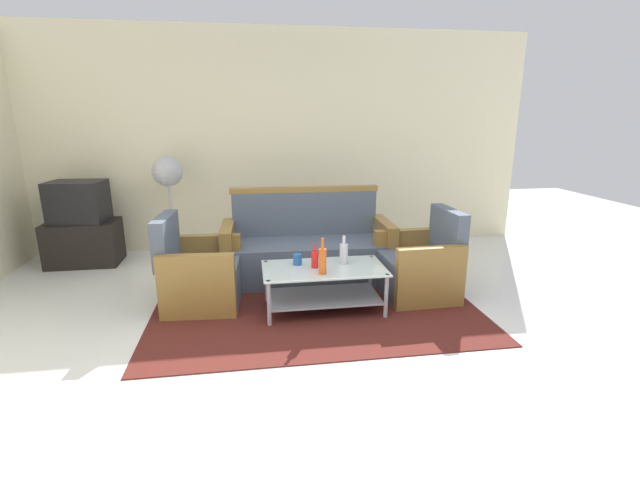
# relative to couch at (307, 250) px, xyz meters

# --- Properties ---
(ground_plane) EXTENTS (14.00, 14.00, 0.00)m
(ground_plane) POSITION_rel_couch_xyz_m (-0.11, -1.66, -0.32)
(ground_plane) COLOR white
(wall_back) EXTENTS (6.52, 0.12, 2.80)m
(wall_back) POSITION_rel_couch_xyz_m (-0.11, 1.40, 1.08)
(wall_back) COLOR beige
(wall_back) RESTS_ON ground
(rug) EXTENTS (2.95, 2.20, 0.01)m
(rug) POSITION_rel_couch_xyz_m (-0.03, -0.70, -0.31)
(rug) COLOR #511E19
(rug) RESTS_ON ground
(couch) EXTENTS (1.82, 0.79, 0.96)m
(couch) POSITION_rel_couch_xyz_m (0.00, 0.00, 0.00)
(couch) COLOR #4C5666
(couch) RESTS_ON rug
(armchair_left) EXTENTS (0.74, 0.80, 0.85)m
(armchair_left) POSITION_rel_couch_xyz_m (-1.09, -0.56, -0.03)
(armchair_left) COLOR #4C5666
(armchair_left) RESTS_ON rug
(armchair_right) EXTENTS (0.72, 0.78, 0.85)m
(armchair_right) POSITION_rel_couch_xyz_m (1.03, -0.65, -0.03)
(armchair_right) COLOR #4C5666
(armchair_right) RESTS_ON rug
(coffee_table) EXTENTS (1.10, 0.60, 0.40)m
(coffee_table) POSITION_rel_couch_xyz_m (0.04, -0.87, -0.04)
(coffee_table) COLOR silver
(coffee_table) RESTS_ON rug
(bottle_red) EXTENTS (0.06, 0.06, 0.22)m
(bottle_red) POSITION_rel_couch_xyz_m (-0.04, -0.86, 0.18)
(bottle_red) COLOR red
(bottle_red) RESTS_ON coffee_table
(bottle_clear) EXTENTS (0.08, 0.08, 0.27)m
(bottle_clear) POSITION_rel_couch_xyz_m (0.24, -0.79, 0.20)
(bottle_clear) COLOR silver
(bottle_clear) RESTS_ON coffee_table
(bottle_orange) EXTENTS (0.07, 0.07, 0.32)m
(bottle_orange) POSITION_rel_couch_xyz_m (0.00, -1.03, 0.22)
(bottle_orange) COLOR #D85919
(bottle_orange) RESTS_ON coffee_table
(cup) EXTENTS (0.08, 0.08, 0.10)m
(cup) POSITION_rel_couch_xyz_m (-0.19, -0.75, 0.14)
(cup) COLOR #2659A5
(cup) RESTS_ON coffee_table
(tv_stand) EXTENTS (0.80, 0.50, 0.52)m
(tv_stand) POSITION_rel_couch_xyz_m (-2.58, 0.89, -0.06)
(tv_stand) COLOR black
(tv_stand) RESTS_ON ground
(television) EXTENTS (0.63, 0.49, 0.48)m
(television) POSITION_rel_couch_xyz_m (-2.58, 0.89, 0.44)
(television) COLOR black
(television) RESTS_ON tv_stand
(pedestal_fan) EXTENTS (0.36, 0.36, 1.27)m
(pedestal_fan) POSITION_rel_couch_xyz_m (-1.55, 0.94, 0.70)
(pedestal_fan) COLOR #2D2D33
(pedestal_fan) RESTS_ON ground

